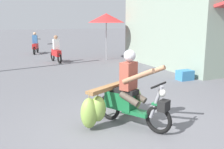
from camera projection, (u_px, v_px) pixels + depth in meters
name	position (u px, v px, depth m)	size (l,w,h in m)	color
ground_plane	(127.00, 129.00, 5.26)	(120.00, 120.00, 0.00)	slate
motorbike_main_loaded	(121.00, 98.00, 5.61)	(1.72, 2.00, 1.58)	black
motorbike_distant_ahead_left	(56.00, 51.00, 13.48)	(0.50, 1.62, 1.40)	black
motorbike_distant_ahead_right	(35.00, 45.00, 16.95)	(0.71, 1.56, 1.40)	black
shopfront_building	(197.00, 26.00, 12.77)	(4.61, 6.65, 3.71)	gray
market_umbrella_near_shop	(106.00, 18.00, 14.11)	(1.97, 1.97, 2.51)	#99999E
produce_crate	(185.00, 75.00, 9.57)	(0.56, 0.40, 0.36)	teal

